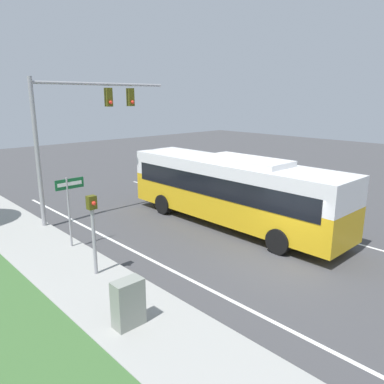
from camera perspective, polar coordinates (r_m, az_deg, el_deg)
ground_plane at (r=14.56m, az=13.97°, el=-10.09°), size 80.00×80.00×0.00m
sidewalk at (r=10.45m, az=-6.18°, el=-19.80°), size 2.80×80.00×0.12m
lane_divider_near at (r=11.97m, az=4.15°, el=-15.28°), size 0.14×30.00×0.01m
lane_divider_far at (r=17.50m, az=20.47°, el=-6.36°), size 0.14×30.00×0.01m
bus at (r=17.46m, az=5.97°, el=0.71°), size 2.74×11.34×3.31m
signal_gantry at (r=18.71m, az=-16.72°, el=10.51°), size 7.13×0.41×6.76m
pedestrian_signal at (r=12.64m, az=-14.86°, el=-4.46°), size 0.28×0.34×2.83m
street_sign at (r=15.29m, az=-18.18°, el=-1.26°), size 1.16×0.08×2.91m
utility_cabinet at (r=10.17m, az=-9.69°, el=-16.35°), size 0.80×0.46×1.27m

